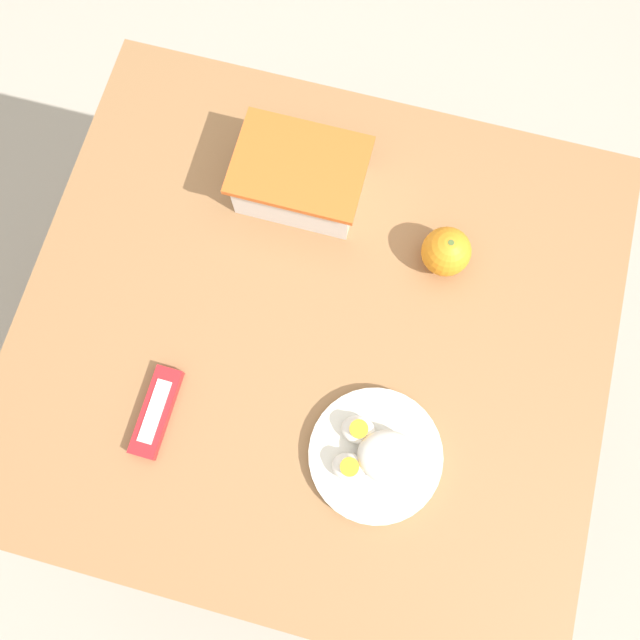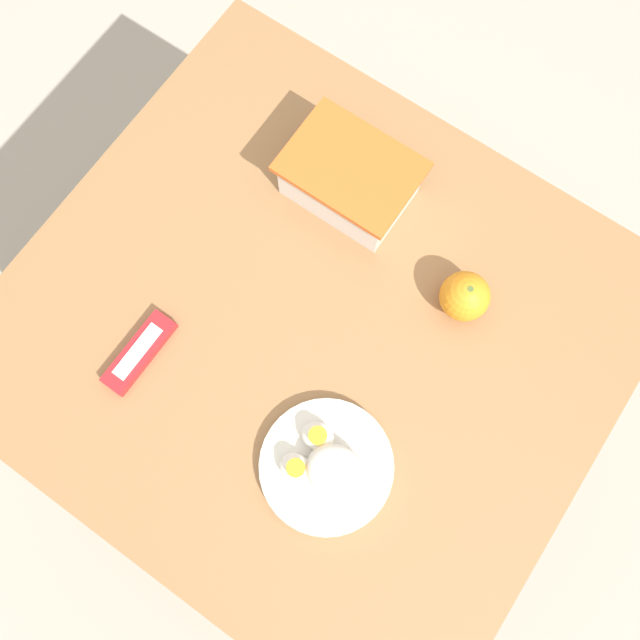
{
  "view_description": "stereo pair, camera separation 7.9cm",
  "coord_description": "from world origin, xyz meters",
  "px_view_note": "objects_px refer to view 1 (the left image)",
  "views": [
    {
      "loc": [
        0.07,
        -0.21,
        1.72
      ],
      "look_at": [
        0.01,
        0.01,
        0.81
      ],
      "focal_mm": 35.0,
      "sensor_mm": 36.0,
      "label": 1
    },
    {
      "loc": [
        0.14,
        -0.18,
        1.72
      ],
      "look_at": [
        0.01,
        0.01,
        0.81
      ],
      "focal_mm": 35.0,
      "sensor_mm": 36.0,
      "label": 2
    }
  ],
  "objects_px": {
    "candy_bar": "(156,412)",
    "orange_fruit": "(446,252)",
    "food_container": "(300,179)",
    "rice_plate": "(377,455)"
  },
  "relations": [
    {
      "from": "candy_bar",
      "to": "orange_fruit",
      "type": "bearing_deg",
      "value": 43.78
    },
    {
      "from": "food_container",
      "to": "candy_bar",
      "type": "bearing_deg",
      "value": -105.45
    },
    {
      "from": "orange_fruit",
      "to": "candy_bar",
      "type": "distance_m",
      "value": 0.5
    },
    {
      "from": "rice_plate",
      "to": "candy_bar",
      "type": "xyz_separation_m",
      "value": [
        -0.33,
        -0.02,
        -0.01
      ]
    },
    {
      "from": "orange_fruit",
      "to": "rice_plate",
      "type": "relative_size",
      "value": 0.39
    },
    {
      "from": "food_container",
      "to": "rice_plate",
      "type": "height_order",
      "value": "food_container"
    },
    {
      "from": "orange_fruit",
      "to": "rice_plate",
      "type": "distance_m",
      "value": 0.33
    },
    {
      "from": "rice_plate",
      "to": "orange_fruit",
      "type": "bearing_deg",
      "value": 84.8
    },
    {
      "from": "food_container",
      "to": "orange_fruit",
      "type": "height_order",
      "value": "food_container"
    },
    {
      "from": "food_container",
      "to": "orange_fruit",
      "type": "relative_size",
      "value": 2.63
    }
  ]
}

